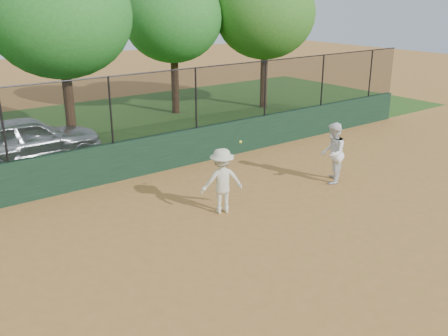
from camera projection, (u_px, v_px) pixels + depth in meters
ground at (255, 252)px, 11.04m from camera, size 80.00×80.00×0.00m
back_wall at (130, 159)px, 15.38m from camera, size 26.00×0.20×1.20m
grass_strip at (63, 136)px, 20.11m from camera, size 36.00×12.00×0.01m
parked_car at (27, 140)px, 16.59m from camera, size 4.80×1.95×1.63m
player_second at (333, 153)px, 14.87m from camera, size 1.14×1.09×1.85m
player_main at (222, 181)px, 12.83m from camera, size 1.27×0.98×1.94m
fence_assembly at (125, 107)px, 14.82m from camera, size 26.00×0.06×2.00m
tree_2 at (60, 15)px, 17.19m from camera, size 5.06×4.60×6.91m
tree_3 at (173, 18)px, 22.58m from camera, size 4.64×4.22×6.39m
tree_4 at (265, 14)px, 23.79m from camera, size 4.98×4.53×6.68m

